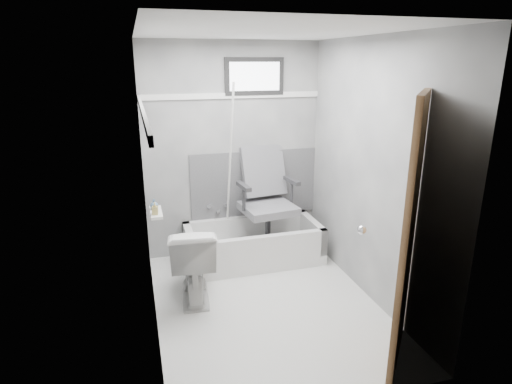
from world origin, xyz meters
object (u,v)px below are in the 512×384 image
object	(u,v)px
door	(469,250)
soap_bottle_a	(155,209)
office_chair	(268,201)
bathtub	(253,243)
soap_bottle_b	(154,204)
toilet	(193,261)

from	to	relation	value
door	soap_bottle_a	size ratio (longest dim) A/B	18.07
office_chair	soap_bottle_a	world-z (taller)	office_chair
office_chair	door	xyz separation A→B (m)	(0.67, -2.23, 0.31)
bathtub	soap_bottle_b	distance (m)	1.42
office_chair	toilet	world-z (taller)	office_chair
bathtub	soap_bottle_b	world-z (taller)	soap_bottle_b
soap_bottle_a	office_chair	bearing A→B (deg)	29.75
office_chair	door	distance (m)	2.35
bathtub	office_chair	xyz separation A→B (m)	(0.18, 0.02, 0.48)
office_chair	door	size ratio (longest dim) A/B	0.57
toilet	door	bearing A→B (deg)	140.88
bathtub	door	world-z (taller)	door
toilet	soap_bottle_a	distance (m)	0.69
toilet	door	size ratio (longest dim) A/B	0.38
toilet	door	distance (m)	2.37
bathtub	door	bearing A→B (deg)	-69.11
toilet	soap_bottle_b	bearing A→B (deg)	1.47
toilet	door	world-z (taller)	door
bathtub	soap_bottle_b	size ratio (longest dim) A/B	15.67
soap_bottle_b	toilet	bearing A→B (deg)	-4.88
office_chair	soap_bottle_b	bearing A→B (deg)	-162.25
soap_bottle_b	soap_bottle_a	bearing A→B (deg)	-90.00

